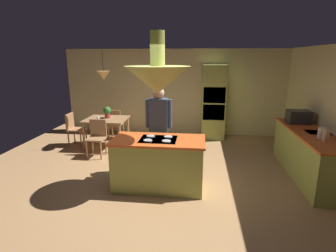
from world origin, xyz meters
The scene contains 17 objects.
ground centered at (0.00, 0.00, 0.00)m, with size 8.16×8.16×0.00m, color #AD7F51.
wall_back centered at (0.00, 3.45, 1.27)m, with size 6.80×0.10×2.55m, color beige.
kitchen_island centered at (0.00, -0.20, 0.46)m, with size 1.63×0.82×0.93m.
counter_run_right centered at (2.84, 0.60, 0.47)m, with size 0.73×2.46×0.91m.
oven_tower centered at (1.10, 3.04, 1.05)m, with size 0.66×0.62×2.10m.
dining_table centered at (-1.70, 1.90, 0.66)m, with size 1.05×0.91×0.76m.
person_at_island centered at (-0.10, 0.48, 1.01)m, with size 0.53×0.23×1.75m.
range_hood centered at (0.00, -0.20, 1.97)m, with size 1.10×1.10×1.00m.
pendant_light_over_table centered at (-1.70, 1.90, 1.86)m, with size 0.32×0.32×0.82m.
chair_facing_island centered at (-1.70, 1.22, 0.50)m, with size 0.40×0.40×0.87m.
chair_by_back_wall centered at (-1.70, 2.58, 0.50)m, with size 0.40×0.40×0.87m.
chair_at_corner centered at (-2.61, 1.90, 0.50)m, with size 0.40×0.40×0.87m.
potted_plant_on_table centered at (-1.68, 1.97, 0.93)m, with size 0.20×0.20×0.30m.
cup_on_table centered at (-1.82, 1.67, 0.81)m, with size 0.07×0.07×0.09m, color white.
canister_flour centered at (2.84, 0.00, 1.02)m, with size 0.10×0.10×0.22m, color #E0B78C.
canister_sugar centered at (2.84, 0.18, 1.01)m, with size 0.12×0.12×0.20m, color silver.
microwave_on_counter centered at (2.84, 1.32, 1.05)m, with size 0.46×0.36×0.28m, color #232326.
Camera 1 is at (0.70, -4.59, 2.30)m, focal length 28.43 mm.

